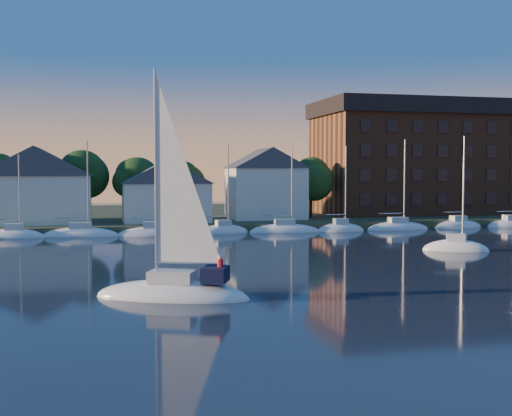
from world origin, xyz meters
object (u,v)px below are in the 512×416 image
object	(u,v)px
condo_block	(416,157)
drifting_sailboat_right	(456,250)
clubhouse_centre	(166,190)
clubhouse_west	(38,184)
clubhouse_east	(265,183)
hero_sailboat	(174,288)

from	to	relation	value
condo_block	drifting_sailboat_right	bearing A→B (deg)	-112.37
condo_block	drifting_sailboat_right	size ratio (longest dim) A/B	3.08
clubhouse_centre	condo_block	distance (m)	41.05
clubhouse_west	condo_block	size ratio (longest dim) A/B	0.44
clubhouse_centre	clubhouse_east	size ratio (longest dim) A/B	1.10
hero_sailboat	drifting_sailboat_right	bearing A→B (deg)	-126.94
clubhouse_east	hero_sailboat	bearing A→B (deg)	-110.57
clubhouse_centre	drifting_sailboat_right	size ratio (longest dim) A/B	1.15
condo_block	clubhouse_east	bearing A→B (deg)	-167.11
clubhouse_centre	hero_sailboat	distance (m)	46.56
clubhouse_centre	clubhouse_east	bearing A→B (deg)	8.13
clubhouse_east	drifting_sailboat_right	bearing A→B (deg)	-71.61
clubhouse_centre	hero_sailboat	world-z (taller)	hero_sailboat
clubhouse_west	clubhouse_centre	world-z (taller)	clubhouse_west
hero_sailboat	drifting_sailboat_right	world-z (taller)	hero_sailboat
clubhouse_west	clubhouse_east	xyz separation A→B (m)	(30.00, 1.00, 0.07)
clubhouse_west	condo_block	distance (m)	56.56
condo_block	clubhouse_centre	bearing A→B (deg)	-168.76
clubhouse_west	condo_block	world-z (taller)	condo_block
clubhouse_east	drifting_sailboat_right	xyz separation A→B (m)	(10.53, -31.65, -5.90)
clubhouse_centre	condo_block	size ratio (longest dim) A/B	0.37
clubhouse_east	hero_sailboat	xyz separation A→B (m)	(-18.08, -48.16, -5.39)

